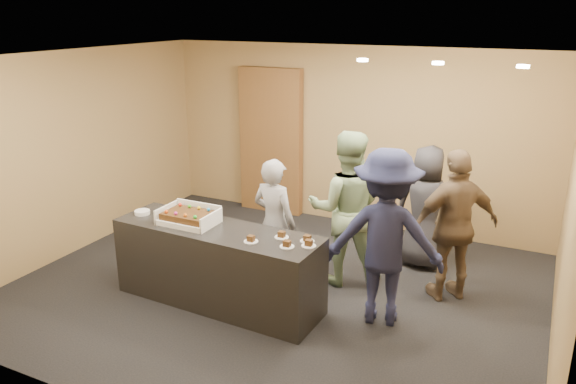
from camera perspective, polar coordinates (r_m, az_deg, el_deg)
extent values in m
plane|color=black|center=(6.83, -1.19, -9.73)|extent=(6.00, 6.00, 0.00)
plane|color=white|center=(6.06, -1.36, 13.46)|extent=(6.00, 6.00, 0.00)
cube|color=#A78450|center=(8.54, 6.44, 5.57)|extent=(6.00, 0.04, 2.70)
cube|color=#A78450|center=(4.39, -16.47, -7.48)|extent=(6.00, 0.04, 2.70)
cube|color=#A78450|center=(8.09, -20.57, 3.81)|extent=(0.04, 5.00, 2.70)
cube|color=#A78450|center=(5.68, 26.79, -2.83)|extent=(0.04, 5.00, 2.70)
cube|color=black|center=(6.39, -7.12, -7.45)|extent=(2.43, 0.80, 0.90)
cube|color=brown|center=(9.02, -1.75, 5.15)|extent=(1.06, 0.15, 2.33)
cube|color=white|center=(6.39, -10.05, -2.89)|extent=(0.61, 0.42, 0.06)
cube|color=white|center=(6.55, -12.24, -2.02)|extent=(0.02, 0.42, 0.17)
cube|color=white|center=(6.21, -7.80, -2.89)|extent=(0.02, 0.42, 0.17)
cube|color=white|center=(6.53, -9.00, -1.79)|extent=(0.61, 0.02, 0.18)
cube|color=#321C0B|center=(6.37, -10.09, -2.34)|extent=(0.53, 0.37, 0.07)
sphere|color=red|center=(6.56, -10.90, -1.26)|extent=(0.04, 0.04, 0.04)
sphere|color=green|center=(6.49, -9.98, -1.43)|extent=(0.04, 0.04, 0.04)
sphere|color=yellow|center=(6.42, -9.04, -1.60)|extent=(0.04, 0.04, 0.04)
sphere|color=#1A83DD|center=(6.35, -8.09, -1.78)|extent=(0.04, 0.04, 0.04)
sphere|color=#F95615|center=(6.37, -12.27, -1.95)|extent=(0.04, 0.04, 0.04)
sphere|color=#C2298C|center=(6.30, -11.34, -2.13)|extent=(0.04, 0.04, 0.04)
sphere|color=orange|center=(6.22, -10.39, -2.32)|extent=(0.04, 0.04, 0.04)
sphere|color=green|center=(6.15, -9.42, -2.51)|extent=(0.04, 0.04, 0.04)
cylinder|color=white|center=(6.79, -14.59, -2.01)|extent=(0.18, 0.18, 0.04)
cylinder|color=white|center=(5.83, -3.78, -5.03)|extent=(0.15, 0.15, 0.01)
cube|color=#321C0B|center=(5.82, -3.79, -4.73)|extent=(0.07, 0.06, 0.06)
cylinder|color=white|center=(5.92, -0.66, -4.60)|extent=(0.15, 0.15, 0.01)
cube|color=#321C0B|center=(5.91, -0.66, -4.30)|extent=(0.07, 0.06, 0.06)
cylinder|color=white|center=(5.70, -0.10, -5.56)|extent=(0.15, 0.15, 0.01)
cube|color=#321C0B|center=(5.68, -0.10, -5.24)|extent=(0.07, 0.06, 0.06)
cylinder|color=white|center=(5.83, 1.96, -5.00)|extent=(0.15, 0.15, 0.01)
cube|color=#321C0B|center=(5.82, 1.97, -4.69)|extent=(0.07, 0.06, 0.06)
cylinder|color=white|center=(5.72, 2.12, -5.48)|extent=(0.15, 0.15, 0.01)
cube|color=#321C0B|center=(5.70, 2.12, -5.16)|extent=(0.07, 0.06, 0.06)
imported|color=gray|center=(6.65, -1.40, -3.14)|extent=(0.62, 0.45, 1.56)
imported|color=gray|center=(6.68, 5.91, -1.67)|extent=(1.11, 1.00, 1.88)
imported|color=#1C1F3F|center=(5.89, 9.85, -4.60)|extent=(1.34, 0.94, 1.89)
imported|color=brown|center=(6.55, 16.59, -3.34)|extent=(1.08, 0.97, 1.76)
imported|color=#27262B|center=(7.32, 13.80, -1.51)|extent=(0.79, 0.53, 1.60)
cylinder|color=#FFEAC6|center=(6.21, 7.58, 13.15)|extent=(0.12, 0.12, 0.03)
cylinder|color=#FFEAC6|center=(6.01, 15.00, 12.54)|extent=(0.12, 0.12, 0.03)
cylinder|color=#FFEAC6|center=(5.90, 22.76, 11.68)|extent=(0.12, 0.12, 0.03)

